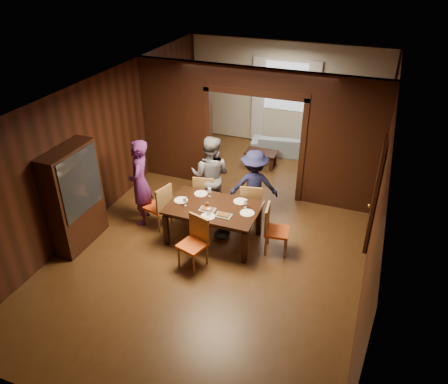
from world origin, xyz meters
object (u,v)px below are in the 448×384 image
at_px(dining_table, 213,223).
at_px(chair_near, 192,244).
at_px(coffee_table, 261,159).
at_px(hutch, 75,198).
at_px(chair_right, 277,230).
at_px(person_navy, 254,185).
at_px(person_grey, 210,176).
at_px(chair_far_l, 206,194).
at_px(sofa, 285,145).
at_px(chair_far_r, 251,203).
at_px(person_purple, 140,183).
at_px(chair_left, 158,205).

distance_m(dining_table, chair_near, 0.88).
xyz_separation_m(coffee_table, hutch, (-2.35, -4.41, 0.80)).
bearing_deg(chair_near, chair_right, 52.78).
bearing_deg(person_navy, person_grey, -11.89).
height_order(dining_table, chair_far_l, chair_far_l).
bearing_deg(coffee_table, chair_right, -69.00).
distance_m(sofa, coffee_table, 1.03).
bearing_deg(chair_far_r, chair_near, 58.93).
relative_size(sofa, chair_far_r, 1.89).
distance_m(person_grey, sofa, 3.61).
distance_m(person_navy, chair_far_l, 1.07).
bearing_deg(person_purple, person_navy, 92.17).
bearing_deg(person_grey, chair_far_r, 167.20).
bearing_deg(chair_far_r, sofa, -100.02).
bearing_deg(chair_far_l, person_purple, 21.58).
bearing_deg(person_navy, coffee_table, -96.67).
bearing_deg(chair_left, coffee_table, 175.73).
bearing_deg(chair_near, coffee_table, 106.64).
bearing_deg(chair_far_l, chair_near, 93.63).
height_order(person_grey, dining_table, person_grey).
bearing_deg(person_grey, dining_table, 108.71).
relative_size(coffee_table, chair_near, 0.82).
bearing_deg(chair_far_l, hutch, 32.38).
distance_m(coffee_table, hutch, 5.06).
relative_size(person_navy, chair_far_l, 1.60).
xyz_separation_m(person_purple, coffee_table, (1.59, 3.33, -0.71)).
height_order(person_navy, chair_right, person_navy).
bearing_deg(chair_far_l, person_navy, -179.96).
relative_size(coffee_table, chair_left, 0.82).
height_order(chair_far_r, chair_near, same).
distance_m(person_grey, chair_right, 1.92).
relative_size(person_navy, dining_table, 0.89).
relative_size(chair_far_r, chair_near, 1.00).
distance_m(chair_left, chair_far_r, 1.91).
height_order(coffee_table, chair_left, chair_left).
xyz_separation_m(person_grey, hutch, (-1.96, -1.88, 0.12)).
xyz_separation_m(chair_left, chair_right, (2.49, 0.02, 0.00)).
height_order(person_purple, chair_near, person_purple).
bearing_deg(coffee_table, hutch, -118.06).
bearing_deg(chair_far_l, sofa, -115.27).
xyz_separation_m(dining_table, coffee_table, (-0.04, 3.43, -0.18)).
distance_m(person_purple, dining_table, 1.72).
xyz_separation_m(chair_far_l, chair_near, (0.46, -1.70, 0.00)).
relative_size(chair_left, chair_right, 1.00).
relative_size(coffee_table, chair_far_l, 0.82).
distance_m(chair_left, chair_far_l, 1.07).
height_order(person_grey, hutch, hutch).
height_order(person_navy, sofa, person_navy).
relative_size(dining_table, chair_far_l, 1.80).
height_order(dining_table, chair_far_r, chair_far_r).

